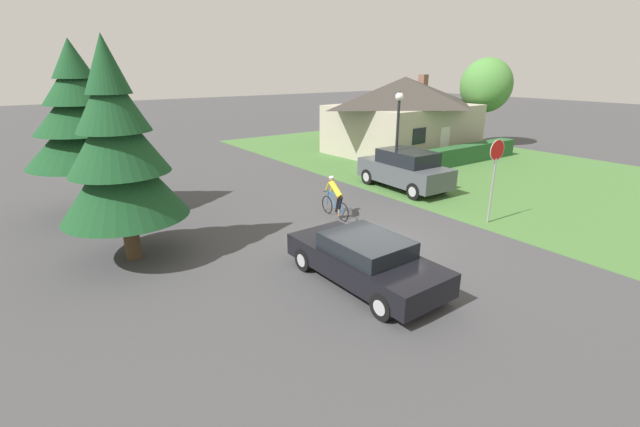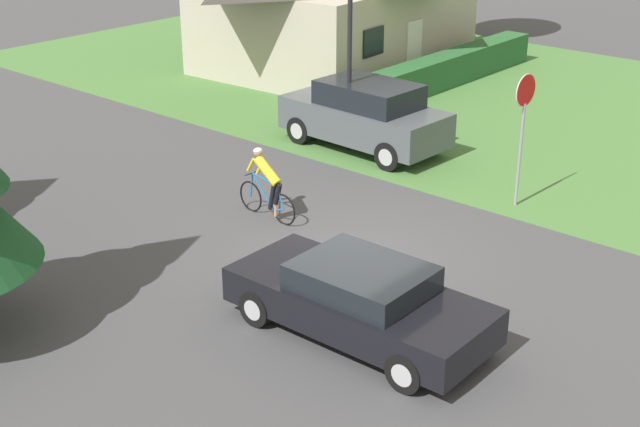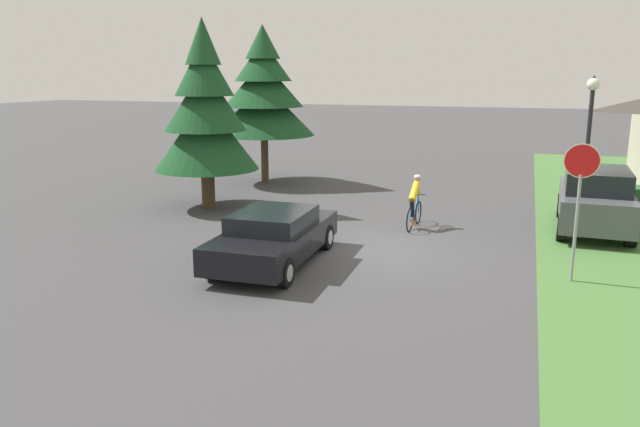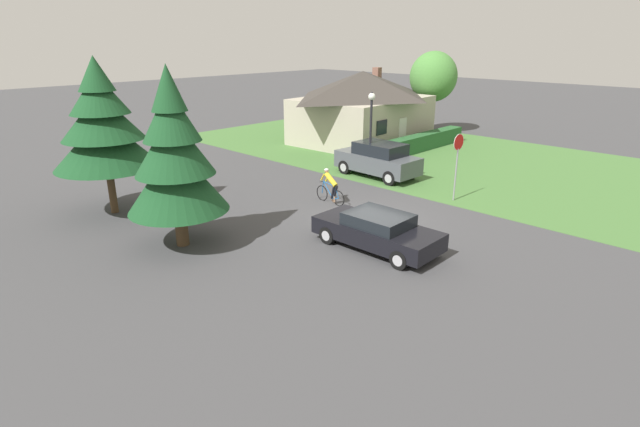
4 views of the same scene
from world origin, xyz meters
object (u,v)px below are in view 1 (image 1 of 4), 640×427
parked_suv_right (405,170)px  deciduous_tree_right (486,86)px  conifer_tall_near (118,151)px  conifer_tall_far (81,118)px  stop_sign (495,165)px  street_lamp (398,123)px  cottage_house (403,114)px  sedan_left_lane (365,260)px  cyclist (335,198)px

parked_suv_right → deciduous_tree_right: size_ratio=0.76×
conifer_tall_near → conifer_tall_far: (-0.13, 5.17, 0.46)m
deciduous_tree_right → stop_sign: bearing=-144.1°
street_lamp → conifer_tall_near: 11.92m
cottage_house → street_lamp: (-7.00, -6.33, 0.55)m
stop_sign → conifer_tall_near: bearing=-16.9°
parked_suv_right → conifer_tall_far: size_ratio=0.72×
parked_suv_right → conifer_tall_far: bearing=72.0°
parked_suv_right → conifer_tall_far: (-12.33, 4.51, 2.77)m
stop_sign → conifer_tall_far: 15.01m
parked_suv_right → stop_sign: bearing=172.5°
street_lamp → conifer_tall_near: bearing=-175.4°
sedan_left_lane → cyclist: bearing=-30.3°
cyclist → conifer_tall_far: conifer_tall_far is taller
cottage_house → cyclist: size_ratio=5.58×
parked_suv_right → street_lamp: size_ratio=1.04×
parked_suv_right → street_lamp: 2.19m
street_lamp → cyclist: bearing=-161.8°
cottage_house → sedan_left_lane: bearing=-142.3°
sedan_left_lane → parked_suv_right: bearing=-53.5°
sedan_left_lane → cyclist: 5.30m
cyclist → conifer_tall_near: (-7.17, 0.59, 2.48)m
cyclist → stop_sign: stop_sign is taller
cottage_house → conifer_tall_far: size_ratio=1.56×
parked_suv_right → stop_sign: 5.26m
stop_sign → conifer_tall_far: (-11.48, 9.55, 1.52)m
cyclist → parked_suv_right: parked_suv_right is taller
street_lamp → conifer_tall_far: bearing=160.7°
street_lamp → deciduous_tree_right: (13.43, 4.76, 1.13)m
cottage_house → sedan_left_lane: cottage_house is taller
stop_sign → deciduous_tree_right: (13.97, 10.10, 2.02)m
street_lamp → stop_sign: bearing=-95.7°
conifer_tall_near → cyclist: bearing=-4.7°
cyclist → conifer_tall_far: size_ratio=0.28×
conifer_tall_far → cyclist: bearing=-38.3°
cyclist → conifer_tall_far: (-7.30, 5.76, 2.93)m
cottage_house → conifer_tall_far: (-19.01, -2.11, 1.17)m
parked_suv_right → conifer_tall_near: size_ratio=0.74×
cottage_house → stop_sign: size_ratio=3.25×
cyclist → stop_sign: (4.18, -3.79, 1.42)m
parked_suv_right → conifer_tall_far: conifer_tall_far is taller
conifer_tall_near → stop_sign: bearing=-21.1°
conifer_tall_far → deciduous_tree_right: bearing=1.2°
parked_suv_right → street_lamp: street_lamp is taller
cyclist → cottage_house: bearing=-52.4°
sedan_left_lane → conifer_tall_near: bearing=40.2°
cottage_house → conifer_tall_near: 20.25m
stop_sign → conifer_tall_far: conifer_tall_far is taller
conifer_tall_near → conifer_tall_far: size_ratio=0.98×
conifer_tall_far → street_lamp: bearing=-19.3°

